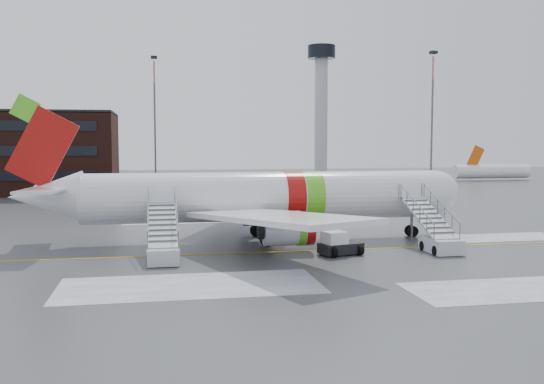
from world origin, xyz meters
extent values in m
plane|color=#494C4F|center=(0.00, 0.00, 0.00)|extent=(260.00, 260.00, 0.00)
cylinder|color=white|center=(0.72, 3.88, 3.50)|extent=(28.00, 3.80, 3.80)
sphere|color=white|center=(14.72, 3.88, 3.50)|extent=(3.80, 3.80, 3.80)
cube|color=black|center=(15.76, 3.88, 4.00)|extent=(1.09, 1.60, 0.97)
cone|color=white|center=(-15.68, 3.88, 3.75)|extent=(5.20, 3.72, 3.72)
cube|color=#A70F0C|center=(-15.78, 3.88, 7.30)|extent=(5.27, 0.30, 6.09)
cube|color=#5ED622|center=(-16.88, 3.88, 10.10)|extent=(2.16, 0.26, 2.16)
cube|color=white|center=(-15.48, 6.48, 4.40)|extent=(3.07, 4.85, 0.18)
cube|color=white|center=(-15.48, 1.28, 4.40)|extent=(3.07, 4.85, 0.18)
cube|color=white|center=(-0.28, 12.38, 2.90)|extent=(10.72, 15.97, 1.13)
cube|color=white|center=(-0.28, -4.62, 2.90)|extent=(10.72, 15.97, 1.13)
cylinder|color=white|center=(1.22, 9.08, 1.55)|extent=(3.40, 2.10, 2.10)
cylinder|color=white|center=(1.22, -1.32, 1.55)|extent=(3.40, 2.10, 2.10)
cylinder|color=#595B60|center=(12.72, 3.88, 0.90)|extent=(0.20, 0.20, 1.80)
cylinder|color=black|center=(12.72, 3.88, 0.45)|extent=(0.90, 0.56, 0.90)
cylinder|color=black|center=(0.22, 6.28, 0.45)|extent=(0.90, 0.56, 0.90)
cylinder|color=black|center=(0.22, 1.48, 0.45)|extent=(0.90, 0.56, 0.90)
cube|color=silver|center=(11.74, -3.42, 0.55)|extent=(2.00, 3.20, 1.00)
cube|color=silver|center=(11.74, -1.32, 2.23)|extent=(1.90, 5.87, 2.52)
cube|color=silver|center=(11.74, 1.98, 3.40)|extent=(1.90, 1.40, 0.15)
cylinder|color=#595B60|center=(11.74, 1.58, 1.70)|extent=(0.16, 0.16, 3.40)
cylinder|color=black|center=(10.84, -4.42, 0.35)|extent=(0.25, 0.70, 0.70)
cylinder|color=black|center=(12.64, -2.42, 0.35)|extent=(0.25, 0.70, 0.70)
cube|color=#B5B8BD|center=(-7.37, -3.42, 0.55)|extent=(2.00, 3.20, 1.00)
cube|color=#B5B8BD|center=(-7.37, -1.32, 2.23)|extent=(1.90, 5.87, 2.52)
cube|color=#B5B8BD|center=(-7.37, 1.98, 3.40)|extent=(1.90, 1.40, 0.15)
cylinder|color=#595B60|center=(-7.37, 1.58, 1.70)|extent=(0.16, 0.16, 3.40)
cylinder|color=black|center=(-8.27, -4.42, 0.35)|extent=(0.25, 0.70, 0.70)
cylinder|color=black|center=(-6.47, -2.42, 0.35)|extent=(0.25, 0.70, 0.70)
cube|color=black|center=(4.63, -2.81, 0.46)|extent=(3.17, 2.23, 0.72)
cube|color=white|center=(4.13, -2.95, 1.18)|extent=(1.76, 1.76, 0.92)
cube|color=black|center=(4.13, -2.95, 1.54)|extent=(1.53, 1.61, 0.15)
cylinder|color=black|center=(3.82, -3.77, 0.36)|extent=(0.48, 0.77, 0.72)
cylinder|color=black|center=(5.80, -3.24, 0.36)|extent=(0.48, 0.77, 0.72)
cylinder|color=black|center=(3.45, -2.39, 0.36)|extent=(0.48, 0.77, 0.72)
cylinder|color=black|center=(5.43, -1.86, 0.36)|extent=(0.48, 0.77, 0.72)
cylinder|color=#B2B5BA|center=(30.00, 95.00, 14.00)|extent=(3.00, 3.00, 28.00)
cylinder|color=black|center=(30.00, 95.00, 28.50)|extent=(6.40, 6.40, 3.00)
cylinder|color=#595B60|center=(42.00, 62.00, 9.60)|extent=(0.36, 0.36, 19.20)
cylinder|color=#CC7272|center=(42.00, 62.00, 21.12)|extent=(0.32, 0.32, 4.32)
cube|color=black|center=(42.00, 62.00, 24.00)|extent=(1.20, 1.20, 0.50)
cylinder|color=#595B60|center=(-8.00, 78.00, 9.60)|extent=(0.36, 0.36, 19.20)
cylinder|color=#CC7272|center=(-8.00, 78.00, 21.12)|extent=(0.32, 0.32, 4.32)
cube|color=black|center=(-8.00, 78.00, 24.00)|extent=(1.20, 1.20, 0.50)
camera|label=1|loc=(-7.64, -42.23, 7.69)|focal=40.00mm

